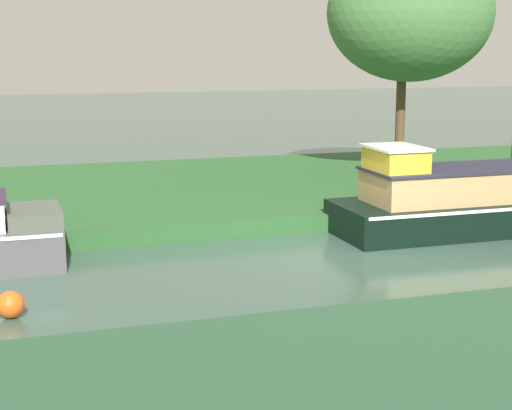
# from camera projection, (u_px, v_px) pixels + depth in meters

# --- Properties ---
(ground_plane) EXTENTS (120.00, 120.00, 0.00)m
(ground_plane) POSITION_uv_depth(u_px,v_px,m) (371.00, 253.00, 16.38)
(ground_plane) COLOR #385245
(riverbank_far) EXTENTS (72.00, 10.00, 0.40)m
(riverbank_far) POSITION_uv_depth(u_px,v_px,m) (263.00, 187.00, 22.88)
(riverbank_far) COLOR #285529
(riverbank_far) RESTS_ON ground_plane
(black_barge) EXTENTS (8.43, 2.21, 2.01)m
(black_barge) POSITION_uv_depth(u_px,v_px,m) (501.00, 199.00, 18.52)
(black_barge) COLOR black
(black_barge) RESTS_ON ground_plane
(willow_tree_left) EXTENTS (5.04, 4.09, 6.71)m
(willow_tree_left) POSITION_uv_depth(u_px,v_px,m) (411.00, 13.00, 23.39)
(willow_tree_left) COLOR #513824
(willow_tree_left) RESTS_ON riverbank_far
(mooring_post_near) EXTENTS (0.15, 0.15, 0.82)m
(mooring_post_near) POSITION_uv_depth(u_px,v_px,m) (424.00, 189.00, 19.15)
(mooring_post_near) COLOR #472F2A
(mooring_post_near) RESTS_ON riverbank_far
(mooring_post_far) EXTENTS (0.16, 0.16, 0.51)m
(mooring_post_far) POSITION_uv_depth(u_px,v_px,m) (6.00, 221.00, 16.30)
(mooring_post_far) COLOR #53302A
(mooring_post_far) RESTS_ON riverbank_far
(channel_buoy) EXTENTS (0.43, 0.43, 0.43)m
(channel_buoy) POSITION_uv_depth(u_px,v_px,m) (10.00, 305.00, 12.41)
(channel_buoy) COLOR #E55919
(channel_buoy) RESTS_ON ground_plane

